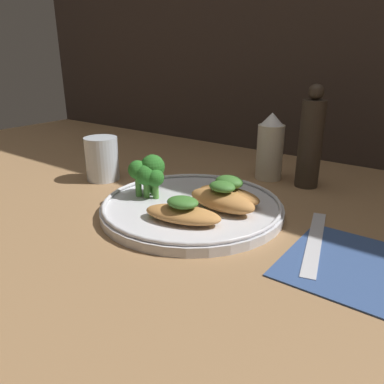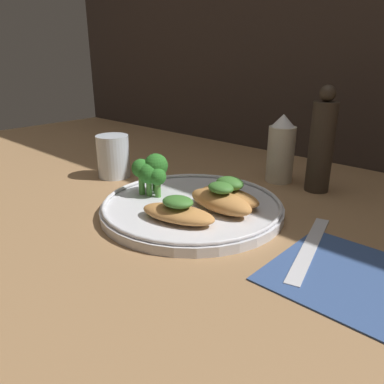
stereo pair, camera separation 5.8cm
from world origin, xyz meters
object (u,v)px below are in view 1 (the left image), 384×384
(broccoli_bunch, at_px, (148,173))
(plate, at_px, (192,206))
(pepper_grinder, at_px, (311,141))
(drinking_glass, at_px, (102,159))
(sauce_bottle, at_px, (270,148))

(broccoli_bunch, bearing_deg, plate, 9.13)
(plate, xyz_separation_m, pepper_grinder, (0.10, 0.23, 0.08))
(broccoli_bunch, relative_size, pepper_grinder, 0.37)
(broccoli_bunch, bearing_deg, pepper_grinder, 53.67)
(pepper_grinder, distance_m, drinking_glass, 0.39)
(broccoli_bunch, height_order, drinking_glass, drinking_glass)
(plate, height_order, drinking_glass, drinking_glass)
(broccoli_bunch, xyz_separation_m, drinking_glass, (-0.16, 0.04, -0.01))
(sauce_bottle, bearing_deg, drinking_glass, -142.28)
(broccoli_bunch, height_order, sauce_bottle, sauce_bottle)
(plate, relative_size, drinking_glass, 3.38)
(drinking_glass, bearing_deg, sauce_bottle, 37.72)
(plate, bearing_deg, sauce_bottle, 84.92)
(plate, distance_m, sauce_bottle, 0.23)
(sauce_bottle, xyz_separation_m, drinking_glass, (-0.26, -0.20, -0.02))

